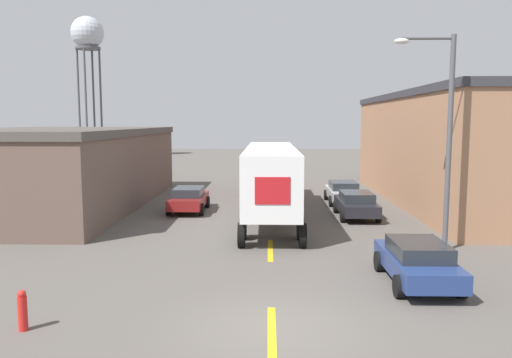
{
  "coord_description": "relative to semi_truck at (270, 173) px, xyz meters",
  "views": [
    {
      "loc": [
        -0.11,
        -11.64,
        5.01
      ],
      "look_at": [
        -0.6,
        9.25,
        2.59
      ],
      "focal_mm": 35.0,
      "sensor_mm": 36.0,
      "label": 1
    }
  ],
  "objects": [
    {
      "name": "warehouse_right",
      "position": [
        14.48,
        4.23,
        1.13
      ],
      "size": [
        14.01,
        21.86,
        6.77
      ],
      "color": "#9E7051",
      "rests_on": "ground_plane"
    },
    {
      "name": "fire_hydrant",
      "position": [
        -6.02,
        -15.28,
        -1.76
      ],
      "size": [
        0.22,
        0.22,
        1.01
      ],
      "color": "red",
      "rests_on": "ground_plane"
    },
    {
      "name": "street_lamp",
      "position": [
        6.51,
        -7.5,
        2.48
      ],
      "size": [
        2.3,
        0.32,
        8.23
      ],
      "color": "#4C4C51",
      "rests_on": "ground_plane"
    },
    {
      "name": "road_centerline",
      "position": [
        -0.03,
        -7.6,
        -2.26
      ],
      "size": [
        0.2,
        18.71,
        0.01
      ],
      "color": "gold",
      "rests_on": "ground_plane"
    },
    {
      "name": "semi_truck",
      "position": [
        0.0,
        0.0,
        0.0
      ],
      "size": [
        2.8,
        16.21,
        3.71
      ],
      "rotation": [
        0.0,
        0.0,
        0.0
      ],
      "color": "#B21919",
      "rests_on": "ground_plane"
    },
    {
      "name": "warehouse_left",
      "position": [
        -12.8,
        2.54,
        0.04
      ],
      "size": [
        10.53,
        19.14,
        4.6
      ],
      "color": "brown",
      "rests_on": "ground_plane"
    },
    {
      "name": "water_tower",
      "position": [
        -24.88,
        42.76,
        14.26
      ],
      "size": [
        4.42,
        4.42,
        19.29
      ],
      "color": "#47474C",
      "rests_on": "ground_plane"
    },
    {
      "name": "parked_car_right_near",
      "position": [
        4.49,
        -11.54,
        -1.54
      ],
      "size": [
        1.99,
        4.18,
        1.36
      ],
      "color": "navy",
      "rests_on": "ground_plane"
    },
    {
      "name": "parked_car_left_far",
      "position": [
        -4.56,
        0.76,
        -1.54
      ],
      "size": [
        1.99,
        4.18,
        1.36
      ],
      "color": "maroon",
      "rests_on": "ground_plane"
    },
    {
      "name": "parked_car_right_far",
      "position": [
        4.49,
        3.76,
        -1.54
      ],
      "size": [
        1.99,
        4.18,
        1.36
      ],
      "color": "#B2B2B7",
      "rests_on": "ground_plane"
    },
    {
      "name": "ground_plane",
      "position": [
        -0.03,
        -15.02,
        -2.26
      ],
      "size": [
        160.0,
        160.0,
        0.0
      ],
      "primitive_type": "plane",
      "color": "#56514C"
    },
    {
      "name": "parked_car_right_mid",
      "position": [
        4.49,
        -0.84,
        -1.54
      ],
      "size": [
        1.99,
        4.18,
        1.36
      ],
      "color": "black",
      "rests_on": "ground_plane"
    }
  ]
}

